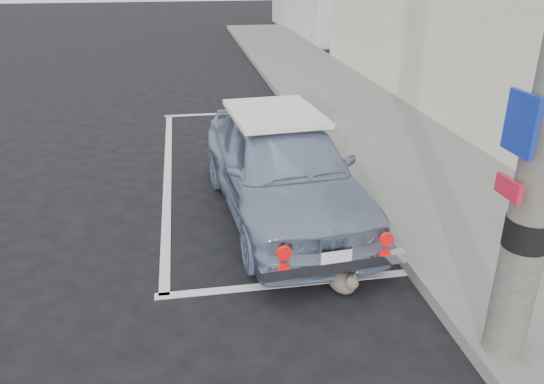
{
  "coord_description": "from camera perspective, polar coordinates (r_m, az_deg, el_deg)",
  "views": [
    {
      "loc": [
        -0.55,
        -5.3,
        3.29
      ],
      "look_at": [
        0.4,
        0.32,
        0.75
      ],
      "focal_mm": 35.0,
      "sensor_mm": 36.0,
      "label": 1
    }
  ],
  "objects": [
    {
      "name": "pline_side",
      "position": [
        8.93,
        -11.17,
        1.96
      ],
      "size": [
        0.12,
        7.0,
        0.01
      ],
      "primitive_type": "cube",
      "color": "silver",
      "rests_on": "ground"
    },
    {
      "name": "pline_front",
      "position": [
        12.29,
        -4.41,
        8.45
      ],
      "size": [
        3.0,
        0.12,
        0.01
      ],
      "primitive_type": "cube",
      "color": "silver",
      "rests_on": "ground"
    },
    {
      "name": "retro_coupe",
      "position": [
        7.12,
        1.12,
        2.8
      ],
      "size": [
        2.01,
        4.27,
        1.41
      ],
      "rotation": [
        0.0,
        0.0,
        0.08
      ],
      "color": "#7A8AA8",
      "rests_on": "ground"
    },
    {
      "name": "ground",
      "position": [
        6.26,
        -3.14,
        -7.73
      ],
      "size": [
        80.0,
        80.0,
        0.0
      ],
      "primitive_type": "plane",
      "color": "black",
      "rests_on": "ground"
    },
    {
      "name": "cat",
      "position": [
        5.76,
        7.61,
        -9.48
      ],
      "size": [
        0.36,
        0.52,
        0.29
      ],
      "rotation": [
        0.0,
        0.0,
        0.38
      ],
      "color": "#716456",
      "rests_on": "ground"
    },
    {
      "name": "sidewalk",
      "position": [
        8.82,
        16.35,
        1.61
      ],
      "size": [
        2.8,
        40.0,
        0.15
      ],
      "primitive_type": "cube",
      "color": "slate",
      "rests_on": "ground"
    },
    {
      "name": "pline_rear",
      "position": [
        5.91,
        2.33,
        -9.79
      ],
      "size": [
        3.0,
        0.12,
        0.01
      ],
      "primitive_type": "cube",
      "color": "silver",
      "rests_on": "ground"
    }
  ]
}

